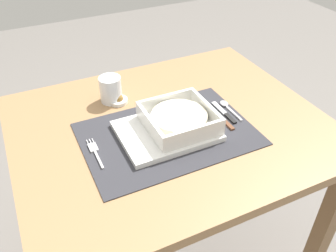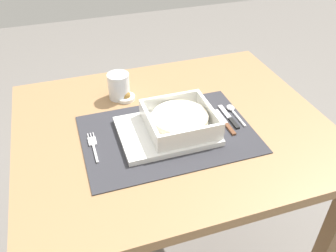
{
  "view_description": "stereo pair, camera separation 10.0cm",
  "coord_description": "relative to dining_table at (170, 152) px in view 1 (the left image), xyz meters",
  "views": [
    {
      "loc": [
        -0.37,
        -0.77,
        1.38
      ],
      "look_at": [
        -0.03,
        -0.04,
        0.78
      ],
      "focal_mm": 38.3,
      "sensor_mm": 36.0,
      "label": 1
    },
    {
      "loc": [
        -0.28,
        -0.81,
        1.38
      ],
      "look_at": [
        -0.03,
        -0.04,
        0.78
      ],
      "focal_mm": 38.3,
      "sensor_mm": 36.0,
      "label": 2
    }
  ],
  "objects": [
    {
      "name": "dining_table",
      "position": [
        0.0,
        0.0,
        0.0
      ],
      "size": [
        0.91,
        0.75,
        0.75
      ],
      "color": "#936D47",
      "rests_on": "ground"
    },
    {
      "name": "placemat",
      "position": [
        -0.03,
        -0.04,
        0.11
      ],
      "size": [
        0.48,
        0.33,
        0.0
      ],
      "primitive_type": "cube",
      "color": "#2D2D33",
      "rests_on": "dining_table"
    },
    {
      "name": "serving_plate",
      "position": [
        -0.03,
        -0.04,
        0.12
      ],
      "size": [
        0.27,
        0.21,
        0.02
      ],
      "primitive_type": "cube",
      "color": "white",
      "rests_on": "placemat"
    },
    {
      "name": "porridge_bowl",
      "position": [
        0.01,
        -0.04,
        0.15
      ],
      "size": [
        0.19,
        0.19,
        0.05
      ],
      "color": "white",
      "rests_on": "serving_plate"
    },
    {
      "name": "fork",
      "position": [
        -0.24,
        -0.03,
        0.12
      ],
      "size": [
        0.02,
        0.13,
        0.0
      ],
      "rotation": [
        0.0,
        0.0,
        0.06
      ],
      "color": "silver",
      "rests_on": "placemat"
    },
    {
      "name": "spoon",
      "position": [
        0.19,
        -0.0,
        0.12
      ],
      "size": [
        0.02,
        0.11,
        0.01
      ],
      "rotation": [
        0.0,
        0.0,
        -0.03
      ],
      "color": "silver",
      "rests_on": "placemat"
    },
    {
      "name": "butter_knife",
      "position": [
        0.17,
        -0.03,
        0.12
      ],
      "size": [
        0.01,
        0.13,
        0.01
      ],
      "rotation": [
        0.0,
        0.0,
        0.07
      ],
      "color": "black",
      "rests_on": "placemat"
    },
    {
      "name": "bread_knife",
      "position": [
        0.15,
        -0.06,
        0.12
      ],
      "size": [
        0.01,
        0.13,
        0.01
      ],
      "rotation": [
        0.0,
        0.0,
        -0.09
      ],
      "color": "#59331E",
      "rests_on": "placemat"
    },
    {
      "name": "drinking_glass",
      "position": [
        -0.12,
        0.19,
        0.15
      ],
      "size": [
        0.07,
        0.07,
        0.08
      ],
      "color": "white",
      "rests_on": "dining_table"
    },
    {
      "name": "condiment_saucer",
      "position": [
        -0.1,
        0.17,
        0.12
      ],
      "size": [
        0.06,
        0.06,
        0.03
      ],
      "color": "white",
      "rests_on": "dining_table"
    }
  ]
}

